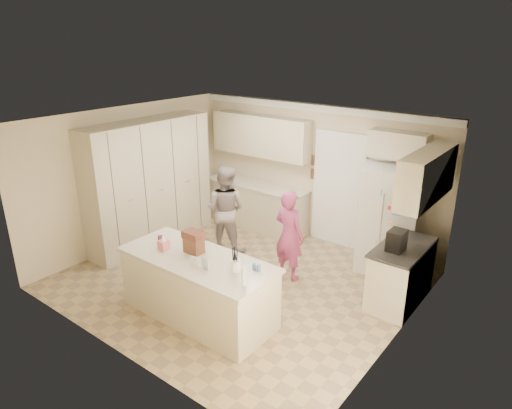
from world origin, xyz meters
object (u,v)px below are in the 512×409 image
Objects in this scene: refrigerator at (387,220)px; tissue_box at (164,245)px; teen_girl at (289,235)px; utensil_crock at (236,266)px; island_base at (198,289)px; dollhouse_body at (194,245)px; coffee_maker at (397,240)px; teen_boy at (225,209)px.

refrigerator is 12.86× the size of tissue_box.
refrigerator reaches higher than teen_girl.
refrigerator reaches higher than utensil_crock.
island_base is 0.79m from tissue_box.
tissue_box is 0.45m from dollhouse_body.
coffee_maker is 2.84m from dollhouse_body.
tissue_box is (-1.20, -0.15, -0.00)m from utensil_crock.
tissue_box is at bearing 68.40° from teen_girl.
teen_girl is (-1.67, -0.20, -0.31)m from coffee_maker.
tissue_box is at bearing -153.43° from dollhouse_body.
utensil_crock is 0.80m from dollhouse_body.
tissue_box is (-2.60, -2.00, -0.07)m from coffee_maker.
teen_boy is (-1.76, 1.80, -0.19)m from utensil_crock.
utensil_crock is at bearing 118.65° from teen_boy.
teen_girl is (-0.27, 1.65, -0.24)m from utensil_crock.
dollhouse_body is (-1.64, -2.85, 0.14)m from refrigerator.
teen_boy is (-0.96, 1.75, -0.23)m from dollhouse_body.
utensil_crock is at bearing 4.40° from island_base.
dollhouse_body reaches higher than utensil_crock.
refrigerator is 1.11× the size of teen_boy.
refrigerator reaches higher than teen_boy.
teen_girl is at bearing -173.27° from coffee_maker.
coffee_maker is 0.19× the size of teen_boy.
utensil_crock is 1.07× the size of tissue_box.
teen_girl is at bearing 71.80° from dollhouse_body.
tissue_box reaches higher than island_base.
island_base is at bearing 10.30° from tissue_box.
refrigerator is at bearing 60.11° from dollhouse_body.
tissue_box is at bearing -169.70° from island_base.
dollhouse_body is at bearing 176.42° from utensil_crock.
teen_girl is at bearing 62.79° from tissue_box.
utensil_crock is 0.10× the size of teen_girl.
utensil_crock is at bearing -3.58° from dollhouse_body.
dollhouse_body is 2.01m from teen_boy.
refrigerator is 12.00× the size of utensil_crock.
teen_boy is (-0.56, 1.95, -0.19)m from tissue_box.
utensil_crock is 2.52m from teen_boy.
refrigerator reaches higher than coffee_maker.
teen_boy is at bearing -174.46° from refrigerator.
coffee_maker is 0.14× the size of island_base.
refrigerator is 3.29m from dollhouse_body.
refrigerator is 3.02m from utensil_crock.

